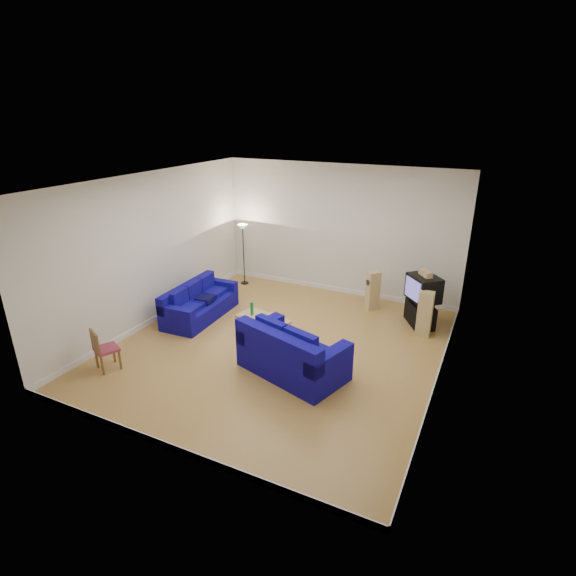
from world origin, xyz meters
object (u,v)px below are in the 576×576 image
at_px(sofa_three_seat, 199,305).
at_px(television, 423,288).
at_px(sofa_loveseat, 291,356).
at_px(tv_stand, 420,314).
at_px(coffee_table, 263,320).

bearing_deg(sofa_three_seat, television, 108.64).
relative_size(sofa_loveseat, tv_stand, 2.63).
height_order(sofa_loveseat, television, television).
distance_m(sofa_loveseat, tv_stand, 3.44).
bearing_deg(coffee_table, tv_stand, 34.82).
relative_size(sofa_three_seat, tv_stand, 2.51).
bearing_deg(tv_stand, sofa_three_seat, -99.19).
bearing_deg(television, sofa_loveseat, -71.33).
height_order(coffee_table, tv_stand, tv_stand).
bearing_deg(sofa_three_seat, coffee_table, 81.86).
xyz_separation_m(sofa_three_seat, sofa_loveseat, (2.88, -1.24, 0.07)).
bearing_deg(coffee_table, sofa_three_seat, 174.25).
distance_m(coffee_table, tv_stand, 3.41).
relative_size(tv_stand, television, 0.92).
bearing_deg(coffee_table, television, 34.45).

